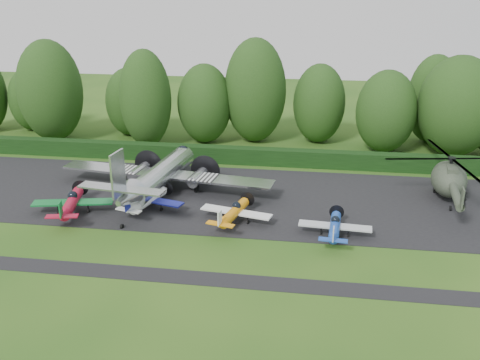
# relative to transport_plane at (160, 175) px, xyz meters

# --- Properties ---
(ground) EXTENTS (160.00, 160.00, 0.00)m
(ground) POSITION_rel_transport_plane_xyz_m (4.91, -9.96, -2.10)
(ground) COLOR #1F4A15
(ground) RESTS_ON ground
(apron) EXTENTS (70.00, 18.00, 0.01)m
(apron) POSITION_rel_transport_plane_xyz_m (4.91, 0.04, -2.10)
(apron) COLOR black
(apron) RESTS_ON ground
(taxiway_verge) EXTENTS (70.00, 2.00, 0.00)m
(taxiway_verge) POSITION_rel_transport_plane_xyz_m (4.91, -15.96, -2.10)
(taxiway_verge) COLOR black
(taxiway_verge) RESTS_ON ground
(hedgerow) EXTENTS (90.00, 1.60, 2.00)m
(hedgerow) POSITION_rel_transport_plane_xyz_m (4.91, 11.04, -2.10)
(hedgerow) COLOR black
(hedgerow) RESTS_ON ground
(transport_plane) EXTENTS (23.54, 18.05, 7.54)m
(transport_plane) POSITION_rel_transport_plane_xyz_m (0.00, 0.00, 0.00)
(transport_plane) COLOR silver
(transport_plane) RESTS_ON ground
(light_plane_red) EXTENTS (7.67, 8.06, 2.95)m
(light_plane_red) POSITION_rel_transport_plane_xyz_m (-6.97, -6.24, -0.88)
(light_plane_red) COLOR #AF102D
(light_plane_red) RESTS_ON ground
(light_plane_white) EXTENTS (6.82, 7.18, 2.62)m
(light_plane_white) POSITION_rel_transport_plane_xyz_m (-0.04, -4.20, -1.01)
(light_plane_white) COLOR white
(light_plane_white) RESTS_ON ground
(light_plane_orange) EXTENTS (6.79, 7.14, 2.61)m
(light_plane_orange) POSITION_rel_transport_plane_xyz_m (8.71, -5.90, -1.02)
(light_plane_orange) COLOR orange
(light_plane_orange) RESTS_ON ground
(light_plane_blue) EXTENTS (6.39, 6.71, 2.45)m
(light_plane_blue) POSITION_rel_transport_plane_xyz_m (17.85, -7.50, -1.08)
(light_plane_blue) COLOR #1D48AE
(light_plane_blue) RESTS_ON ground
(helicopter) EXTENTS (13.50, 15.80, 4.35)m
(helicopter) POSITION_rel_transport_plane_xyz_m (29.58, 3.31, 0.23)
(helicopter) COLOR #323A2D
(helicopter) RESTS_ON ground
(tree_0) EXTENTS (6.20, 6.20, 9.16)m
(tree_0) POSITION_rel_transport_plane_xyz_m (-25.87, 21.88, 2.46)
(tree_0) COLOR black
(tree_0) RESTS_ON ground
(tree_1) EXTENTS (7.32, 7.32, 10.76)m
(tree_1) POSITION_rel_transport_plane_xyz_m (0.74, 19.37, 3.27)
(tree_1) COLOR black
(tree_1) RESTS_ON ground
(tree_2) EXTENTS (7.68, 7.68, 10.63)m
(tree_2) POSITION_rel_transport_plane_xyz_m (24.62, 18.55, 3.20)
(tree_2) COLOR black
(tree_2) RESTS_ON ground
(tree_3) EXTENTS (6.79, 6.79, 12.91)m
(tree_3) POSITION_rel_transport_plane_xyz_m (-6.54, 16.44, 4.34)
(tree_3) COLOR black
(tree_3) RESTS_ON ground
(tree_5) EXTENTS (8.36, 8.36, 14.09)m
(tree_5) POSITION_rel_transport_plane_xyz_m (7.46, 20.81, 4.93)
(tree_5) COLOR black
(tree_5) RESTS_ON ground
(tree_6) EXTENTS (7.00, 7.00, 10.76)m
(tree_6) POSITION_rel_transport_plane_xyz_m (16.10, 21.63, 3.26)
(tree_6) COLOR black
(tree_6) RESTS_ON ground
(tree_7) EXTENTS (8.69, 8.69, 13.84)m
(tree_7) POSITION_rel_transport_plane_xyz_m (-20.18, 17.26, 4.81)
(tree_7) COLOR black
(tree_7) RESTS_ON ground
(tree_9) EXTENTS (6.56, 6.56, 9.64)m
(tree_9) POSITION_rel_transport_plane_xyz_m (-10.63, 21.37, 2.71)
(tree_9) COLOR black
(tree_9) RESTS_ON ground
(tree_10) EXTENTS (6.92, 6.92, 11.99)m
(tree_10) POSITION_rel_transport_plane_xyz_m (31.31, 23.85, 3.88)
(tree_10) COLOR black
(tree_10) RESTS_ON ground
(tree_12) EXTENTS (9.68, 9.68, 12.67)m
(tree_12) POSITION_rel_transport_plane_xyz_m (33.13, 18.19, 4.22)
(tree_12) COLOR black
(tree_12) RESTS_ON ground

